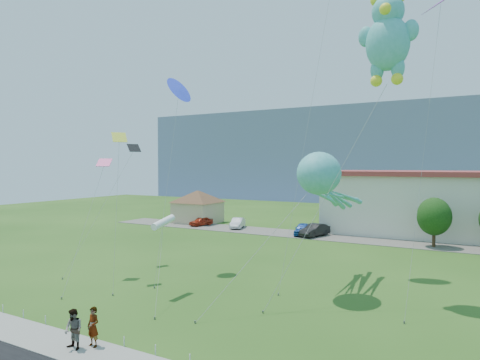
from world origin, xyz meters
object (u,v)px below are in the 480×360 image
object	(u,v)px
pedestrian_left	(93,327)
octopus_kite	(324,183)
pavilion	(198,203)
pedestrian_right	(74,329)
parked_car_red	(201,221)
parked_car_blue	(303,229)
parked_car_black	(315,230)
teddy_bear_kite	(388,37)
parked_car_silver	(238,223)

from	to	relation	value
pedestrian_left	octopus_kite	distance (m)	17.57
pavilion	octopus_kite	bearing A→B (deg)	-41.59
pedestrian_right	parked_car_red	world-z (taller)	pedestrian_right
pavilion	parked_car_blue	size ratio (longest dim) A/B	2.09
parked_car_red	pedestrian_right	bearing A→B (deg)	-47.05
octopus_kite	pavilion	bearing A→B (deg)	138.41
parked_car_black	teddy_bear_kite	size ratio (longest dim) A/B	0.23
pedestrian_right	parked_car_silver	xyz separation A→B (m)	(-12.89, 38.67, -0.30)
parked_car_blue	pedestrian_right	bearing A→B (deg)	-97.38
pavilion	parked_car_silver	size ratio (longest dim) A/B	2.15
octopus_kite	parked_car_black	bearing A→B (deg)	110.90
pedestrian_right	parked_car_blue	distance (m)	37.57
parked_car_blue	pavilion	bearing A→B (deg)	158.15
teddy_bear_kite	parked_car_black	bearing A→B (deg)	120.22
pedestrian_left	parked_car_red	bearing A→B (deg)	119.78
parked_car_red	parked_car_blue	distance (m)	16.10
parked_car_red	parked_car_blue	bearing A→B (deg)	14.61
pedestrian_left	parked_car_red	size ratio (longest dim) A/B	0.51
octopus_kite	parked_car_red	bearing A→B (deg)	139.11
teddy_bear_kite	parked_car_silver	bearing A→B (deg)	136.98
pavilion	octopus_kite	distance (m)	38.60
pavilion	pedestrian_right	bearing A→B (deg)	-62.50
pavilion	pedestrian_left	world-z (taller)	pavilion
parked_car_red	teddy_bear_kite	distance (m)	41.03
parked_car_blue	parked_car_black	distance (m)	1.70
pedestrian_left	parked_car_silver	xyz separation A→B (m)	(-13.44, 37.97, -0.30)
octopus_kite	teddy_bear_kite	xyz separation A→B (m)	(4.10, 0.47, 9.78)
parked_car_silver	octopus_kite	distance (m)	31.57
pedestrian_left	parked_car_blue	bearing A→B (deg)	97.46
pedestrian_right	parked_car_red	xyz separation A→B (m)	(-18.74, 38.08, -0.37)
pavilion	parked_car_red	distance (m)	4.47
pavilion	parked_car_silver	xyz separation A→B (m)	(8.41, -2.23, -2.26)
parked_car_black	parked_car_blue	bearing A→B (deg)	-171.97
pavilion	parked_car_black	world-z (taller)	pavilion
pedestrian_right	parked_car_silver	size ratio (longest dim) A/B	0.45
pavilion	octopus_kite	xyz separation A→B (m)	(28.66, -25.43, 4.69)
teddy_bear_kite	pedestrian_right	bearing A→B (deg)	-125.71
teddy_bear_kite	pedestrian_left	bearing A→B (deg)	-125.61
parked_car_silver	octopus_kite	bearing A→B (deg)	-66.75
parked_car_black	octopus_kite	distance (m)	24.34
parked_car_blue	teddy_bear_kite	size ratio (longest dim) A/B	0.22
octopus_kite	parked_car_blue	bearing A→B (deg)	114.48
pedestrian_left	parked_car_black	bearing A→B (deg)	94.86
pedestrian_right	parked_car_black	distance (m)	37.30
pedestrian_left	pedestrian_right	xyz separation A→B (m)	(-0.55, -0.71, 0.00)
pedestrian_left	parked_car_blue	size ratio (longest dim) A/B	0.44
pedestrian_left	pedestrian_right	size ratio (longest dim) A/B	1.00
pavilion	pedestrian_right	size ratio (longest dim) A/B	4.74
parked_car_silver	pavilion	bearing A→B (deg)	147.26
pedestrian_left	octopus_kite	world-z (taller)	octopus_kite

